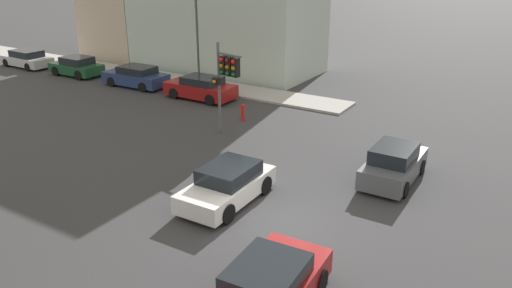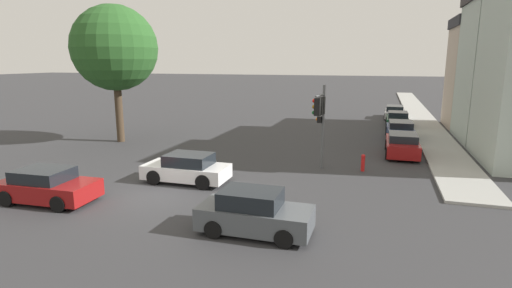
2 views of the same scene
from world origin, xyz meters
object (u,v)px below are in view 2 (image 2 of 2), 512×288
at_px(crossing_car_1, 47,186).
at_px(parked_car_0, 402,145).
at_px(traffic_signal, 320,111).
at_px(crossing_car_2, 254,213).
at_px(parked_car_1, 400,130).
at_px(crossing_car_0, 187,169).
at_px(parked_car_3, 395,112).
at_px(street_tree, 115,48).
at_px(parked_car_2, 397,120).
at_px(fire_hydrant, 363,162).

relative_size(crossing_car_1, parked_car_0, 0.93).
relative_size(traffic_signal, crossing_car_2, 1.18).
xyz_separation_m(crossing_car_1, parked_car_1, (14.57, 18.71, -0.01)).
bearing_deg(crossing_car_0, parked_car_3, -111.69).
relative_size(traffic_signal, parked_car_0, 1.02).
distance_m(street_tree, parked_car_3, 27.43).
bearing_deg(street_tree, traffic_signal, -13.57).
distance_m(crossing_car_1, parked_car_0, 19.61).
distance_m(crossing_car_0, crossing_car_2, 6.70).
xyz_separation_m(crossing_car_0, parked_car_2, (10.28, 20.36, -0.01)).
bearing_deg(parked_car_2, fire_hydrant, 172.02).
relative_size(street_tree, fire_hydrant, 10.43).
xyz_separation_m(traffic_signal, parked_car_0, (4.45, 5.04, -2.52)).
height_order(crossing_car_2, fire_hydrant, crossing_car_2).
xyz_separation_m(parked_car_1, parked_car_3, (-0.09, 11.54, -0.04)).
bearing_deg(parked_car_3, street_tree, 135.42).
xyz_separation_m(traffic_signal, fire_hydrant, (2.30, 0.58, -2.71)).
height_order(crossing_car_0, crossing_car_2, crossing_car_2).
relative_size(crossing_car_0, parked_car_0, 0.92).
height_order(crossing_car_1, parked_car_2, crossing_car_1).
distance_m(crossing_car_0, parked_car_3, 27.96).
height_order(traffic_signal, fire_hydrant, traffic_signal).
bearing_deg(traffic_signal, parked_car_3, -93.52).
bearing_deg(traffic_signal, parked_car_2, -97.60).
xyz_separation_m(parked_car_0, parked_car_1, (0.09, 5.48, -0.02)).
bearing_deg(street_tree, crossing_car_2, -40.93).
bearing_deg(crossing_car_1, street_tree, 109.69).
bearing_deg(fire_hydrant, parked_car_0, 64.32).
distance_m(traffic_signal, parked_car_1, 11.74).
xyz_separation_m(street_tree, parked_car_0, (19.37, 1.44, -5.93)).
relative_size(traffic_signal, crossing_car_1, 1.11).
height_order(crossing_car_0, parked_car_1, crossing_car_0).
bearing_deg(crossing_car_0, fire_hydrant, -150.86).
bearing_deg(traffic_signal, parked_car_1, -105.45).
bearing_deg(parked_car_3, fire_hydrant, 176.08).
xyz_separation_m(street_tree, parked_car_2, (19.47, 12.79, -5.95)).
height_order(parked_car_0, parked_car_3, parked_car_0).
bearing_deg(parked_car_0, parked_car_3, -0.26).
bearing_deg(parked_car_1, fire_hydrant, 166.14).
relative_size(crossing_car_1, parked_car_2, 1.03).
bearing_deg(fire_hydrant, crossing_car_0, -150.55).
distance_m(parked_car_0, parked_car_2, 11.35).
relative_size(crossing_car_1, parked_car_1, 0.91).
bearing_deg(crossing_car_1, parked_car_3, 61.55).
distance_m(crossing_car_0, parked_car_0, 13.60).
xyz_separation_m(street_tree, fire_hydrant, (17.23, -3.03, -6.13)).
bearing_deg(traffic_signal, street_tree, -5.69).
bearing_deg(crossing_car_2, fire_hydrant, 70.78).
bearing_deg(fire_hydrant, parked_car_1, 77.31).
height_order(crossing_car_0, crossing_car_1, crossing_car_1).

